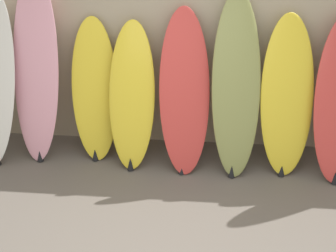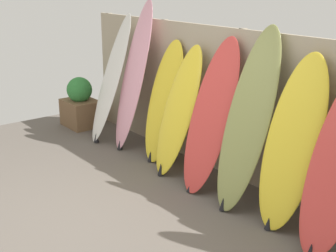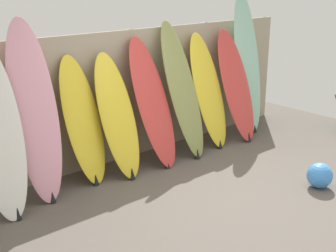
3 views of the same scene
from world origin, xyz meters
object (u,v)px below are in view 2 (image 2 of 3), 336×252
at_px(surfboard_pink_1, 133,77).
at_px(surfboard_red_4, 211,116).
at_px(surfboard_white_0, 111,79).
at_px(planter_box, 80,105).
at_px(surfboard_yellow_3, 179,111).
at_px(surfboard_yellow_6, 293,143).
at_px(surfboard_olive_5, 248,120).
at_px(surfboard_yellow_2, 164,102).

height_order(surfboard_pink_1, surfboard_red_4, surfboard_pink_1).
bearing_deg(surfboard_white_0, surfboard_pink_1, 9.92).
height_order(surfboard_white_0, planter_box, surfboard_white_0).
height_order(surfboard_yellow_3, surfboard_yellow_6, surfboard_yellow_6).
xyz_separation_m(surfboard_yellow_6, planter_box, (-4.10, -0.11, -0.49)).
bearing_deg(surfboard_pink_1, planter_box, -173.60).
bearing_deg(surfboard_pink_1, surfboard_olive_5, -1.79).
bearing_deg(planter_box, surfboard_pink_1, 6.40).
bearing_deg(surfboard_yellow_6, surfboard_pink_1, 179.08).
distance_m(surfboard_white_0, surfboard_red_4, 2.12).
height_order(surfboard_red_4, planter_box, surfboard_red_4).
height_order(surfboard_white_0, surfboard_red_4, surfboard_white_0).
bearing_deg(surfboard_yellow_6, surfboard_yellow_2, 177.72).
relative_size(surfboard_yellow_2, surfboard_olive_5, 0.83).
xyz_separation_m(surfboard_white_0, surfboard_pink_1, (0.47, 0.08, 0.11)).
bearing_deg(surfboard_yellow_6, surfboard_yellow_3, -179.10).
relative_size(surfboard_yellow_3, surfboard_yellow_6, 0.93).
distance_m(surfboard_yellow_2, planter_box, 2.03).
bearing_deg(surfboard_yellow_6, planter_box, -178.51).
bearing_deg(surfboard_white_0, planter_box, -175.51).
bearing_deg(surfboard_yellow_3, surfboard_red_4, -0.40).
xyz_separation_m(surfboard_yellow_2, surfboard_red_4, (1.02, -0.12, 0.07)).
bearing_deg(surfboard_yellow_6, surfboard_olive_5, -177.47).
distance_m(surfboard_red_4, surfboard_olive_5, 0.56).
bearing_deg(surfboard_pink_1, surfboard_yellow_2, 3.64).
bearing_deg(planter_box, surfboard_yellow_6, 1.49).
xyz_separation_m(surfboard_white_0, surfboard_yellow_2, (1.10, 0.12, -0.14)).
relative_size(surfboard_white_0, surfboard_yellow_3, 1.17).
relative_size(surfboard_pink_1, surfboard_red_4, 1.20).
distance_m(surfboard_pink_1, surfboard_yellow_2, 0.68).
height_order(surfboard_white_0, surfboard_yellow_3, surfboard_white_0).
xyz_separation_m(surfboard_olive_5, planter_box, (-3.55, -0.08, -0.59)).
bearing_deg(surfboard_yellow_2, surfboard_yellow_6, -2.28).
bearing_deg(surfboard_white_0, surfboard_olive_5, 0.28).
distance_m(surfboard_yellow_2, surfboard_olive_5, 1.58).
bearing_deg(surfboard_olive_5, surfboard_yellow_6, 2.53).
distance_m(surfboard_yellow_6, planter_box, 4.13).
relative_size(surfboard_pink_1, surfboard_olive_5, 1.09).
relative_size(surfboard_olive_5, planter_box, 2.35).
bearing_deg(surfboard_yellow_3, surfboard_yellow_2, 165.83).
bearing_deg(surfboard_red_4, surfboard_yellow_2, 173.55).
height_order(surfboard_yellow_2, planter_box, surfboard_yellow_2).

